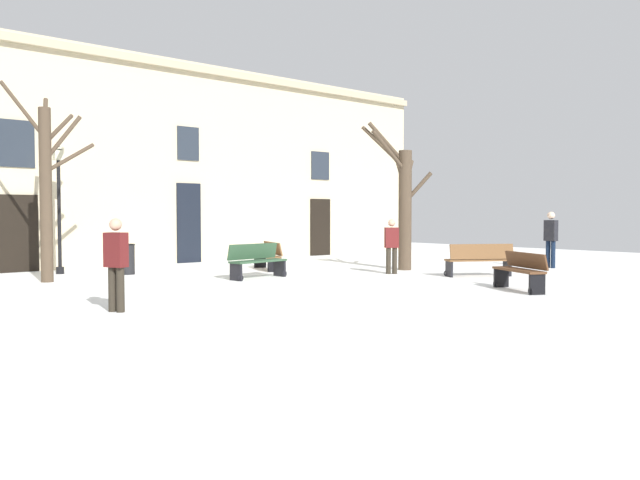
{
  "coord_description": "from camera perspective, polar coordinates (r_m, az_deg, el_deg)",
  "views": [
    {
      "loc": [
        -10.79,
        -10.98,
        1.72
      ],
      "look_at": [
        0.0,
        1.77,
        1.02
      ],
      "focal_mm": 35.39,
      "sensor_mm": 36.0,
      "label": 1
    }
  ],
  "objects": [
    {
      "name": "ground_plane",
      "position": [
        15.49,
        4.24,
        -3.98
      ],
      "size": [
        35.36,
        35.36,
        0.0
      ],
      "primitive_type": "plane",
      "color": "white"
    },
    {
      "name": "building_facade",
      "position": [
        22.81,
        -11.97,
        7.01
      ],
      "size": [
        22.1,
        0.6,
        7.03
      ],
      "color": "beige",
      "rests_on": "ground"
    },
    {
      "name": "tree_right_of_center",
      "position": [
        17.27,
        -23.45,
        4.69
      ],
      "size": [
        2.32,
        1.28,
        4.96
      ],
      "color": "#4C3D2D",
      "rests_on": "ground"
    },
    {
      "name": "tree_left_of_center",
      "position": [
        19.39,
        7.55,
        3.47
      ],
      "size": [
        2.25,
        1.67,
        4.51
      ],
      "color": "#4C3D2D",
      "rests_on": "ground"
    },
    {
      "name": "streetlamp",
      "position": [
        19.4,
        -22.54,
        3.77
      ],
      "size": [
        0.3,
        0.3,
        3.66
      ],
      "color": "black",
      "rests_on": "ground"
    },
    {
      "name": "litter_bin",
      "position": [
        18.63,
        -16.97,
        -1.65
      ],
      "size": [
        0.4,
        0.4,
        0.87
      ],
      "color": "black",
      "rests_on": "ground"
    },
    {
      "name": "bench_near_center_tree",
      "position": [
        19.37,
        -4.67,
        -1.39
      ],
      "size": [
        1.01,
        1.76,
        0.86
      ],
      "rotation": [
        0.0,
        0.0,
        4.37
      ],
      "color": "brown",
      "rests_on": "ground"
    },
    {
      "name": "bench_back_to_back_right",
      "position": [
        17.76,
        14.22,
        -1.72
      ],
      "size": [
        1.82,
        1.34,
        0.9
      ],
      "rotation": [
        0.0,
        0.0,
        2.62
      ],
      "color": "brown",
      "rests_on": "ground"
    },
    {
      "name": "bench_near_lamp",
      "position": [
        16.83,
        -5.73,
        -1.87
      ],
      "size": [
        1.75,
        0.74,
        0.92
      ],
      "rotation": [
        0.0,
        0.0,
        0.13
      ],
      "color": "#2D4C33",
      "rests_on": "ground"
    },
    {
      "name": "bench_back_to_back_left",
      "position": [
        14.73,
        17.66,
        -2.63
      ],
      "size": [
        1.08,
        1.61,
        0.86
      ],
      "rotation": [
        0.0,
        0.0,
        4.26
      ],
      "color": "#51331E",
      "rests_on": "ground"
    },
    {
      "name": "person_crossing_plaza",
      "position": [
        11.55,
        -17.96,
        -1.77
      ],
      "size": [
        0.36,
        0.44,
        1.64
      ],
      "rotation": [
        0.0,
        0.0,
        5.16
      ],
      "color": "#2D271E",
      "rests_on": "ground"
    },
    {
      "name": "person_by_shop_door",
      "position": [
        18.05,
        6.49,
        -0.36
      ],
      "size": [
        0.44,
        0.39,
        1.56
      ],
      "rotation": [
        0.0,
        0.0,
        2.56
      ],
      "color": "#2D271E",
      "rests_on": "ground"
    },
    {
      "name": "person_strolling",
      "position": [
        21.21,
        20.14,
        0.3
      ],
      "size": [
        0.24,
        0.39,
        1.78
      ],
      "rotation": [
        0.0,
        0.0,
        4.66
      ],
      "color": "black",
      "rests_on": "ground"
    }
  ]
}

